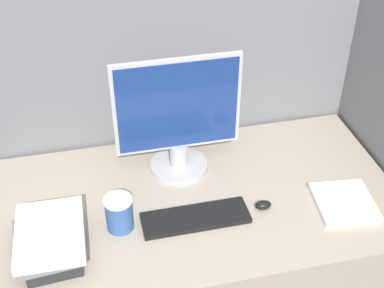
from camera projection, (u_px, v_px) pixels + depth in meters
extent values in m
cube|color=slate|center=(175.00, 123.00, 2.33)|extent=(1.90, 0.04, 1.53)
cube|color=tan|center=(199.00, 262.00, 2.22)|extent=(1.50, 0.81, 0.72)
cylinder|color=#B7B7BC|center=(179.00, 165.00, 2.14)|extent=(0.23, 0.23, 0.02)
cylinder|color=#B7B7BC|center=(179.00, 154.00, 2.11)|extent=(0.07, 0.07, 0.09)
cube|color=#B7B7BC|center=(177.00, 105.00, 1.98)|extent=(0.48, 0.02, 0.39)
cube|color=navy|center=(178.00, 106.00, 1.97)|extent=(0.46, 0.01, 0.36)
cube|color=black|center=(195.00, 218.00, 1.90)|extent=(0.38, 0.12, 0.02)
ellipsoid|color=black|center=(263.00, 205.00, 1.95)|extent=(0.06, 0.04, 0.03)
cylinder|color=#335999|center=(119.00, 214.00, 1.85)|extent=(0.10, 0.10, 0.12)
cylinder|color=white|center=(118.00, 200.00, 1.81)|extent=(0.10, 0.10, 0.01)
cube|color=#262628|center=(52.00, 251.00, 1.76)|extent=(0.19, 0.25, 0.04)
cube|color=slate|center=(47.00, 243.00, 1.75)|extent=(0.23, 0.27, 0.03)
cube|color=silver|center=(50.00, 234.00, 1.74)|extent=(0.23, 0.30, 0.03)
cube|color=white|center=(344.00, 203.00, 1.97)|extent=(0.23, 0.24, 0.02)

